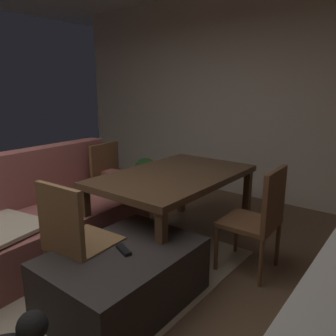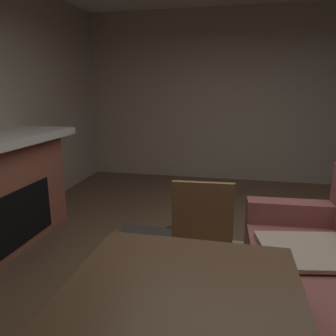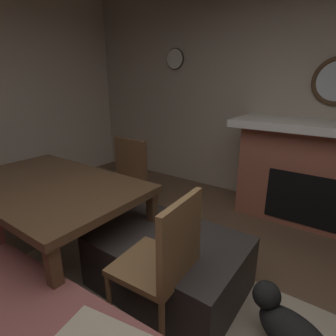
% 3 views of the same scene
% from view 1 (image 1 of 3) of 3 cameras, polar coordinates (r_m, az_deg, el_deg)
% --- Properties ---
extents(floor, '(8.09, 8.09, 0.00)m').
position_cam_1_polar(floor, '(2.86, -23.87, -20.44)').
color(floor, brown).
extents(wall_right_window_side, '(0.12, 5.99, 2.88)m').
position_cam_1_polar(wall_right_window_side, '(4.89, 11.94, 12.27)').
color(wall_right_window_side, beige).
rests_on(wall_right_window_side, ground).
extents(area_rug, '(2.60, 2.00, 0.01)m').
position_cam_1_polar(area_rug, '(3.01, -15.51, -17.74)').
color(area_rug, tan).
rests_on(area_rug, ground).
extents(couch, '(2.15, 1.00, 0.96)m').
position_cam_1_polar(couch, '(3.37, -21.97, -8.53)').
color(couch, '#8C4C47').
rests_on(couch, ground).
extents(ottoman_coffee_table, '(1.10, 0.79, 0.44)m').
position_cam_1_polar(ottoman_coffee_table, '(2.52, -7.69, -18.39)').
color(ottoman_coffee_table, '#2D2826').
rests_on(ottoman_coffee_table, ground).
extents(tv_remote, '(0.10, 0.17, 0.02)m').
position_cam_1_polar(tv_remote, '(2.39, -7.77, -14.02)').
color(tv_remote, black).
rests_on(tv_remote, ottoman_coffee_table).
extents(dining_table, '(1.62, 1.01, 0.74)m').
position_cam_1_polar(dining_table, '(3.23, 1.10, -2.16)').
color(dining_table, '#513823').
rests_on(dining_table, ground).
extents(dining_chair_west, '(0.47, 0.47, 0.93)m').
position_cam_1_polar(dining_chair_west, '(2.48, -16.09, -11.39)').
color(dining_chair_west, brown).
rests_on(dining_chair_west, ground).
extents(dining_chair_south, '(0.45, 0.45, 0.93)m').
position_cam_1_polar(dining_chair_south, '(2.86, 15.79, -7.90)').
color(dining_chair_south, brown).
rests_on(dining_chair_south, ground).
extents(dining_chair_north, '(0.48, 0.48, 0.93)m').
position_cam_1_polar(dining_chair_north, '(3.85, -9.74, -1.89)').
color(dining_chair_north, brown).
rests_on(dining_chair_north, ground).
extents(potted_plant, '(0.37, 0.37, 0.49)m').
position_cam_1_polar(potted_plant, '(5.11, -3.95, -0.68)').
color(potted_plant, '#474C51').
rests_on(potted_plant, ground).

